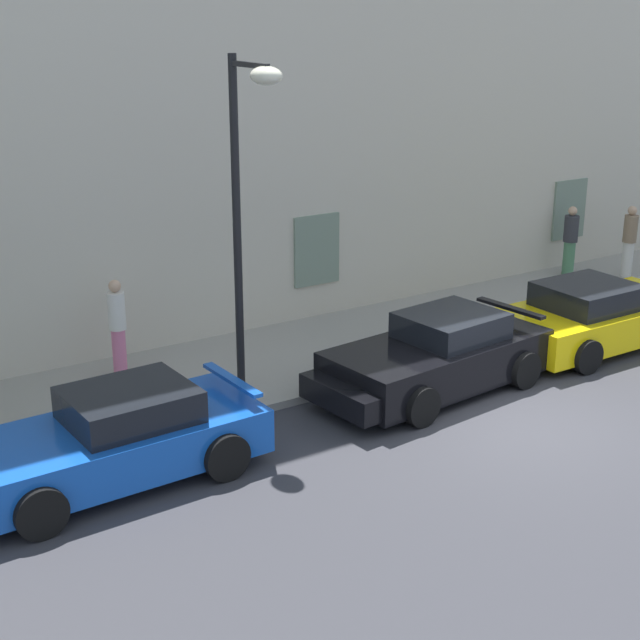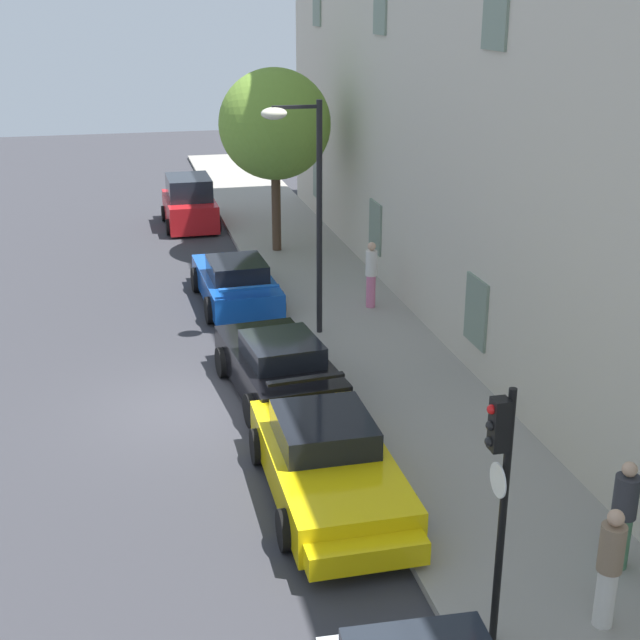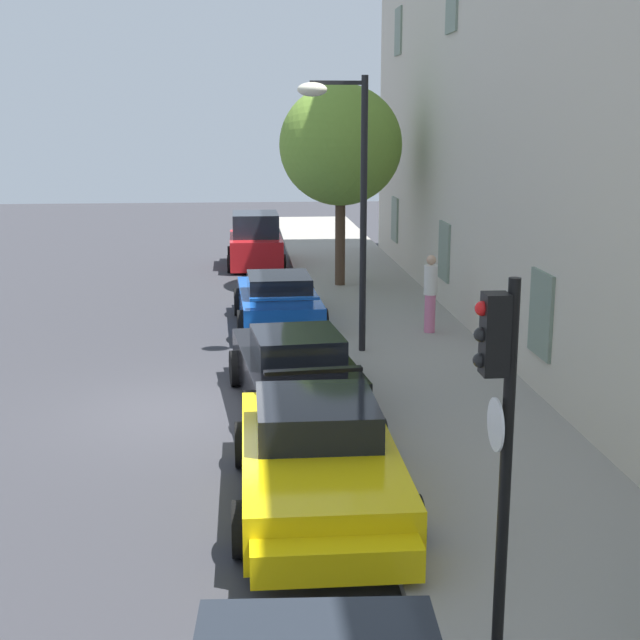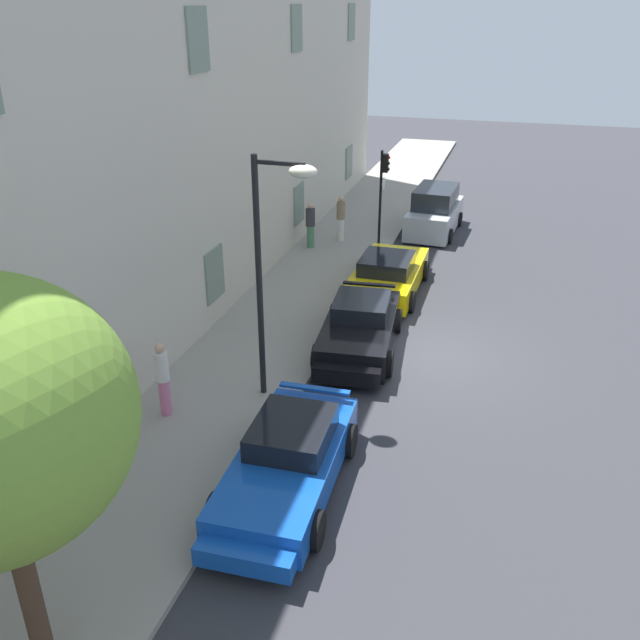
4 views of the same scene
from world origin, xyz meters
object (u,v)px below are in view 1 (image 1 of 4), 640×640
at_px(sportscar_white_middle, 602,316).
at_px(sportscar_red_lead, 101,444).
at_px(street_lamp, 248,169).
at_px(pedestrian_strolling, 629,240).
at_px(pedestrian_admiring, 570,240).
at_px(pedestrian_bystander, 118,326).
at_px(sportscar_yellow_flank, 431,360).

bearing_deg(sportscar_white_middle, sportscar_red_lead, -179.33).
bearing_deg(sportscar_white_middle, street_lamp, 171.42).
xyz_separation_m(sportscar_red_lead, street_lamp, (3.15, 1.24, 3.44)).
distance_m(street_lamp, pedestrian_strolling, 11.93).
bearing_deg(sportscar_red_lead, pedestrian_strolling, 11.04).
relative_size(pedestrian_admiring, pedestrian_strolling, 0.98).
xyz_separation_m(sportscar_white_middle, pedestrian_strolling, (4.04, 2.72, 0.46)).
distance_m(sportscar_red_lead, sportscar_white_middle, 10.54).
bearing_deg(pedestrian_admiring, sportscar_white_middle, -129.17).
height_order(street_lamp, pedestrian_strolling, street_lamp).
bearing_deg(pedestrian_strolling, sportscar_red_lead, -168.96).
bearing_deg(pedestrian_bystander, sportscar_white_middle, -20.37).
xyz_separation_m(street_lamp, pedestrian_admiring, (10.32, 2.49, -3.02)).
relative_size(pedestrian_strolling, pedestrian_bystander, 0.98).
distance_m(sportscar_red_lead, pedestrian_bystander, 3.83).
distance_m(sportscar_red_lead, sportscar_yellow_flank, 6.05).
relative_size(sportscar_yellow_flank, street_lamp, 0.82).
height_order(sportscar_white_middle, pedestrian_bystander, pedestrian_bystander).
relative_size(sportscar_white_middle, pedestrian_bystander, 2.68).
bearing_deg(pedestrian_bystander, pedestrian_strolling, -2.59).
bearing_deg(sportscar_yellow_flank, pedestrian_admiring, 26.39).
distance_m(sportscar_yellow_flank, pedestrian_bystander, 5.58).
bearing_deg(sportscar_yellow_flank, sportscar_red_lead, -179.63).
relative_size(sportscar_red_lead, street_lamp, 0.85).
relative_size(sportscar_white_middle, street_lamp, 0.85).
distance_m(pedestrian_admiring, pedestrian_bystander, 11.84).
xyz_separation_m(sportscar_white_middle, street_lamp, (-7.39, 1.11, 3.45)).
height_order(sportscar_white_middle, pedestrian_strolling, pedestrian_strolling).
bearing_deg(pedestrian_bystander, sportscar_yellow_flank, -37.54).
xyz_separation_m(sportscar_yellow_flank, pedestrian_admiring, (7.43, 3.68, 0.41)).
bearing_deg(street_lamp, pedestrian_strolling, 8.00).
bearing_deg(sportscar_white_middle, pedestrian_bystander, 159.63).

